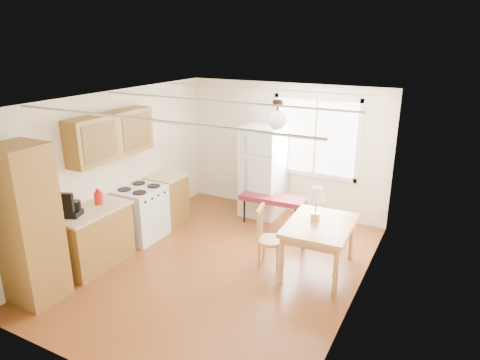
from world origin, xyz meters
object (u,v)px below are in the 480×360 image
Objects in this scene: refrigerator at (263,171)px; bench at (273,199)px; dining_table at (319,230)px; chair at (265,233)px.

refrigerator is 0.66m from bench.
refrigerator is at bearing 133.67° from dining_table.
bench is 1.72m from dining_table.
refrigerator reaches higher than dining_table.
chair is (0.87, -1.79, -0.34)m from refrigerator.
refrigerator reaches higher than bench.
bench is at bearing 133.90° from dining_table.
bench is 1.49m from chair.
refrigerator is at bearing 131.75° from bench.
chair is at bearing -74.75° from bench.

